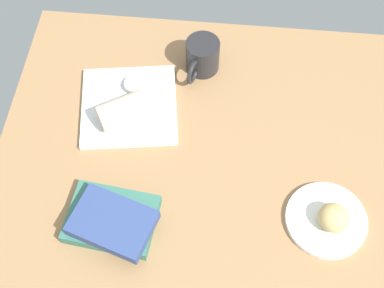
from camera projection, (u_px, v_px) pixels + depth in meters
dining_table at (209, 155)px, 136.62cm from camera, size 110.00×90.00×4.00cm
round_plate at (326, 220)px, 124.49cm from camera, size 19.55×19.55×1.40cm
scone_pastry at (334, 218)px, 121.03cm from camera, size 9.91×10.03×5.56cm
square_plate at (129, 106)px, 141.22cm from camera, size 29.08×29.08×1.60cm
sauce_cup at (135, 85)px, 142.30cm from camera, size 5.81×5.81×2.27cm
breakfast_wrap at (122, 111)px, 135.26cm from camera, size 14.37×12.57×7.00cm
book_stack at (112, 221)px, 122.01cm from camera, size 22.81×19.80×6.38cm
coffee_mug at (202, 56)px, 144.66cm from camera, size 9.42×14.25×9.83cm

